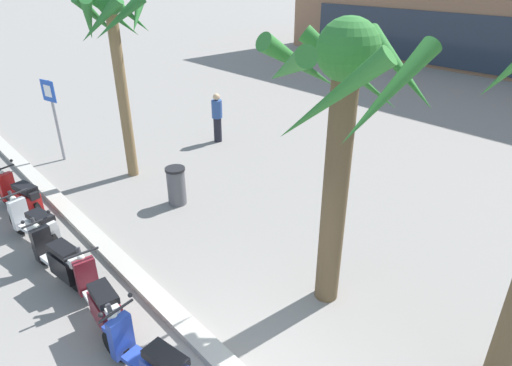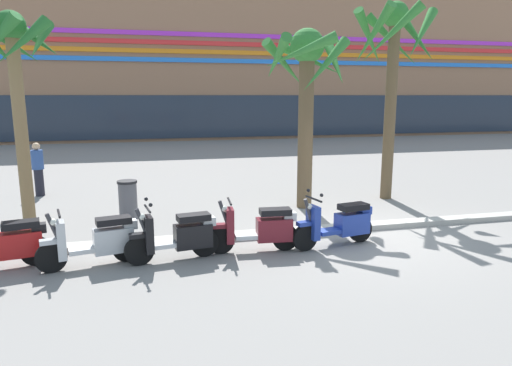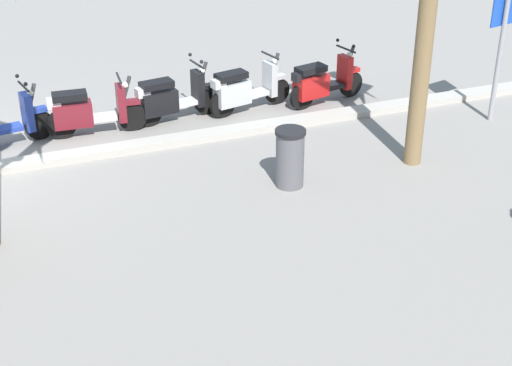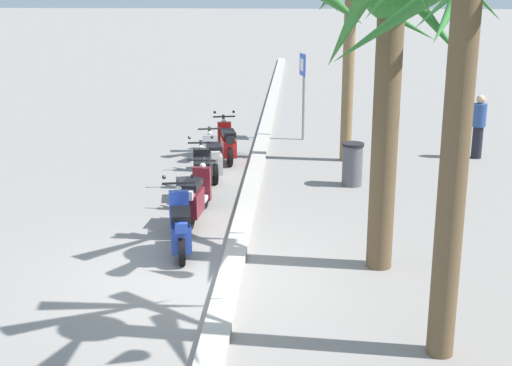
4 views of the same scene
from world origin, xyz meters
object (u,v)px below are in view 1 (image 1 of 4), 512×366
Objects in this scene: scooter_red_tail_end at (21,197)px; crossing_sign at (54,111)px; scooter_silver_mid_rear at (36,226)px; scooter_blue_second_in_line at (152,363)px; palm_tree_far_corner at (342,107)px; litter_bin at (176,186)px; scooter_black_lead_nearest at (59,259)px; scooter_maroon_far_back at (100,300)px; palm_tree_near_sign at (115,36)px; pedestrian_strolling_near_curb at (217,117)px.

crossing_sign reaches higher than scooter_red_tail_end.
scooter_silver_mid_rear is 0.96× the size of scooter_blue_second_in_line.
scooter_silver_mid_rear is 0.38× the size of palm_tree_far_corner.
crossing_sign is (-2.61, 1.87, 1.05)m from scooter_red_tail_end.
litter_bin is (0.41, 3.12, 0.03)m from scooter_silver_mid_rear.
scooter_blue_second_in_line is 0.39× the size of palm_tree_far_corner.
scooter_black_lead_nearest is 1.55m from scooter_maroon_far_back.
scooter_maroon_far_back is 7.50m from crossing_sign.
scooter_silver_mid_rear is at bearing -147.12° from palm_tree_far_corner.
scooter_black_lead_nearest is 5.59m from palm_tree_near_sign.
scooter_maroon_far_back is at bearing 3.14° from scooter_black_lead_nearest.
pedestrian_strolling_near_curb is (1.89, 4.39, -0.66)m from crossing_sign.
scooter_red_tail_end is 1.57m from scooter_silver_mid_rear.
palm_tree_near_sign is 2.98× the size of pedestrian_strolling_near_curb.
pedestrian_strolling_near_curb is (-2.28, 6.43, 0.39)m from scooter_silver_mid_rear.
scooter_maroon_far_back is at bearing -122.17° from palm_tree_far_corner.
scooter_black_lead_nearest is 6.06m from crossing_sign.
crossing_sign is 2.53× the size of litter_bin.
scooter_black_lead_nearest is at bearing -178.71° from scooter_blue_second_in_line.
pedestrian_strolling_near_curb is at bearing 137.07° from scooter_blue_second_in_line.
scooter_silver_mid_rear is 1.43m from scooter_black_lead_nearest.
scooter_blue_second_in_line is (3.20, 0.07, -0.00)m from scooter_black_lead_nearest.
litter_bin is at bearing 129.73° from scooter_maroon_far_back.
crossing_sign is at bearing 167.01° from scooter_blue_second_in_line.
pedestrian_strolling_near_curb is at bearing 119.70° from scooter_black_lead_nearest.
palm_tree_far_corner is at bearing -23.85° from pedestrian_strolling_near_curb.
scooter_red_tail_end is 0.36× the size of palm_tree_near_sign.
palm_tree_far_corner is at bearing 7.34° from crossing_sign.
palm_tree_near_sign is (-1.83, 3.12, 3.25)m from scooter_silver_mid_rear.
scooter_maroon_far_back is 1.64m from scooter_blue_second_in_line.
scooter_red_tail_end and scooter_blue_second_in_line have the same top height.
scooter_black_lead_nearest is 3.33m from litter_bin.
palm_tree_near_sign is (2.33, 1.08, 2.20)m from crossing_sign.
scooter_black_lead_nearest is (1.43, -0.06, -0.00)m from scooter_silver_mid_rear.
crossing_sign is at bearing -172.66° from palm_tree_far_corner.
scooter_blue_second_in_line is at bearing -0.46° from scooter_maroon_far_back.
palm_tree_far_corner is 4.91× the size of litter_bin.
scooter_red_tail_end is 2.99m from scooter_black_lead_nearest.
scooter_maroon_far_back is at bearing -50.27° from litter_bin.
palm_tree_near_sign reaches higher than scooter_red_tail_end.
scooter_black_lead_nearest is at bearing -4.37° from scooter_red_tail_end.
scooter_black_lead_nearest is at bearing -44.26° from palm_tree_near_sign.
scooter_blue_second_in_line reaches higher than scooter_maroon_far_back.
scooter_red_tail_end is 3.54m from litter_bin.
scooter_red_tail_end and scooter_black_lead_nearest have the same top height.
scooter_maroon_far_back is (2.98, 0.03, -0.00)m from scooter_silver_mid_rear.
scooter_red_tail_end is 3.38m from crossing_sign.
scooter_blue_second_in_line is (4.62, 0.02, -0.00)m from scooter_silver_mid_rear.
scooter_black_lead_nearest is 3.20m from scooter_blue_second_in_line.
scooter_silver_mid_rear is 1.85× the size of litter_bin.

